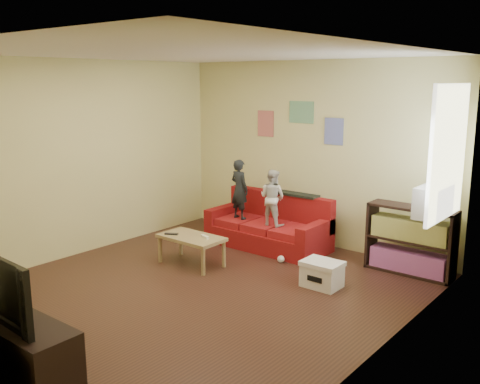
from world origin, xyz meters
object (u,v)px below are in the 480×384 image
Objects in this scene: child_a at (239,189)px; bookshelf at (410,244)px; sofa at (270,228)px; child_b at (272,198)px; television at (11,287)px; coffee_table at (191,240)px; file_box at (322,274)px; tv_stand at (17,346)px.

bookshelf is (2.51, 0.34, -0.44)m from child_a.
child_a is at bearing -160.33° from sofa.
television is at bearing 93.12° from child_b.
sofa is at bearing -152.02° from child_a.
child_a is at bearing -0.90° from child_b.
television is (0.75, -2.86, 0.43)m from coffee_table.
child_b is at bearing 149.28° from file_box.
television is (-1.62, -4.38, 0.39)m from bookshelf.
child_a reaches higher than sofa.
television is at bearing -84.13° from sofa.
child_a is (-0.45, -0.16, 0.56)m from sofa.
sofa is at bearing -175.00° from bookshelf.
tv_stand is at bearing -75.24° from coffee_table.
child_a is 1.28m from coffee_table.
sofa is 4.25m from television.
television is at bearing -75.24° from coffee_table.
child_a is 2.13m from file_box.
television is at bearing -110.32° from bookshelf.
tv_stand reaches higher than file_box.
television is (0.28, -4.04, -0.01)m from child_b.
child_a reaches higher than television.
bookshelf is 4.68m from television.
file_box is 3.43m from tv_stand.
sofa reaches higher than coffee_table.
child_b is 0.62× the size of tv_stand.
coffee_table is at bearing -166.68° from file_box.
sofa is at bearing 95.34° from tv_stand.
sofa is 2.04× the size of coffee_table.
tv_stand is 1.31× the size of television.
coffee_table is at bearing -147.50° from bookshelf.
bookshelf is (2.05, 0.18, 0.12)m from sofa.
coffee_table is (-0.47, -1.17, -0.44)m from child_b.
coffee_table is 2.82m from bookshelf.
bookshelf is at bearing -170.75° from child_b.
sofa is 0.56m from child_b.
tv_stand is (-0.99, -3.28, 0.08)m from file_box.
tv_stand is (0.28, -4.04, -0.54)m from child_b.
file_box is (1.28, -0.76, -0.62)m from child_b.
sofa is 0.74m from child_a.
child_b reaches higher than sofa.
file_box is (1.75, 0.41, -0.18)m from coffee_table.
coffee_table is at bearing 107.26° from television.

